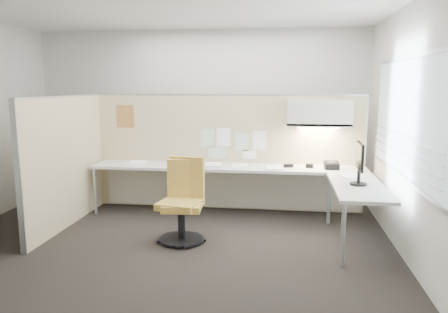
# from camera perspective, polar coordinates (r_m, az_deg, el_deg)

# --- Properties ---
(floor) EXTENTS (5.50, 4.50, 0.01)m
(floor) POSITION_cam_1_polar(r_m,az_deg,el_deg) (5.51, -7.61, -11.04)
(floor) COLOR black
(floor) RESTS_ON ground
(ceiling) EXTENTS (5.50, 4.50, 0.01)m
(ceiling) POSITION_cam_1_polar(r_m,az_deg,el_deg) (5.24, -8.31, 19.12)
(ceiling) COLOR white
(ceiling) RESTS_ON wall_back
(wall_back) EXTENTS (5.50, 0.02, 2.80)m
(wall_back) POSITION_cam_1_polar(r_m,az_deg,el_deg) (7.37, -3.21, 5.40)
(wall_back) COLOR beige
(wall_back) RESTS_ON ground
(wall_front) EXTENTS (5.50, 0.02, 2.80)m
(wall_front) POSITION_cam_1_polar(r_m,az_deg,el_deg) (3.10, -19.19, -0.61)
(wall_front) COLOR beige
(wall_front) RESTS_ON ground
(wall_right) EXTENTS (0.02, 4.50, 2.80)m
(wall_right) POSITION_cam_1_polar(r_m,az_deg,el_deg) (5.18, 22.87, 2.99)
(wall_right) COLOR beige
(wall_right) RESTS_ON ground
(window_pane) EXTENTS (0.01, 2.80, 1.30)m
(window_pane) POSITION_cam_1_polar(r_m,az_deg,el_deg) (5.16, 22.70, 4.66)
(window_pane) COLOR #98A7B1
(window_pane) RESTS_ON wall_right
(partition_back) EXTENTS (4.10, 0.06, 1.75)m
(partition_back) POSITION_cam_1_polar(r_m,az_deg,el_deg) (6.71, 0.39, 0.51)
(partition_back) COLOR tan
(partition_back) RESTS_ON floor
(partition_left) EXTENTS (0.06, 2.20, 1.75)m
(partition_left) POSITION_cam_1_polar(r_m,az_deg,el_deg) (6.28, -19.87, -0.67)
(partition_left) COLOR tan
(partition_left) RESTS_ON floor
(desk) EXTENTS (4.00, 2.07, 0.73)m
(desk) POSITION_cam_1_polar(r_m,az_deg,el_deg) (6.25, 3.29, -2.70)
(desk) COLOR beige
(desk) RESTS_ON floor
(overhead_bin) EXTENTS (0.90, 0.36, 0.38)m
(overhead_bin) POSITION_cam_1_polar(r_m,az_deg,el_deg) (6.39, 12.29, 5.58)
(overhead_bin) COLOR beige
(overhead_bin) RESTS_ON partition_back
(task_light_strip) EXTENTS (0.60, 0.06, 0.02)m
(task_light_strip) POSITION_cam_1_polar(r_m,az_deg,el_deg) (6.41, 12.23, 3.71)
(task_light_strip) COLOR #FFEABF
(task_light_strip) RESTS_ON overhead_bin
(pinned_papers) EXTENTS (1.01, 0.00, 0.47)m
(pinned_papers) POSITION_cam_1_polar(r_m,az_deg,el_deg) (6.64, 1.04, 1.79)
(pinned_papers) COLOR #8CBF8C
(pinned_papers) RESTS_ON partition_back
(poster) EXTENTS (0.28, 0.00, 0.35)m
(poster) POSITION_cam_1_polar(r_m,az_deg,el_deg) (7.00, -12.79, 5.14)
(poster) COLOR orange
(poster) RESTS_ON partition_back
(chair_left) EXTENTS (0.55, 0.57, 1.01)m
(chair_left) POSITION_cam_1_polar(r_m,az_deg,el_deg) (5.42, -5.45, -6.04)
(chair_left) COLOR black
(chair_left) RESTS_ON floor
(chair_right) EXTENTS (0.52, 0.52, 0.98)m
(chair_right) POSITION_cam_1_polar(r_m,az_deg,el_deg) (5.41, -5.32, -6.24)
(chair_right) COLOR black
(chair_right) RESTS_ON floor
(monitor) EXTENTS (0.20, 0.48, 0.50)m
(monitor) POSITION_cam_1_polar(r_m,az_deg,el_deg) (5.38, 17.29, -0.56)
(monitor) COLOR black
(monitor) RESTS_ON desk
(phone) EXTENTS (0.22, 0.21, 0.12)m
(phone) POSITION_cam_1_polar(r_m,az_deg,el_deg) (6.35, 13.82, -1.12)
(phone) COLOR black
(phone) RESTS_ON desk
(stapler) EXTENTS (0.15, 0.08, 0.05)m
(stapler) POSITION_cam_1_polar(r_m,az_deg,el_deg) (6.35, 8.41, -1.20)
(stapler) COLOR black
(stapler) RESTS_ON desk
(tape_dispenser) EXTENTS (0.11, 0.09, 0.06)m
(tape_dispenser) POSITION_cam_1_polar(r_m,az_deg,el_deg) (6.36, 11.13, -1.21)
(tape_dispenser) COLOR black
(tape_dispenser) RESTS_ON desk
(coat_hook) EXTENTS (0.18, 0.41, 1.25)m
(coat_hook) POSITION_cam_1_polar(r_m,az_deg,el_deg) (5.68, -24.00, 3.72)
(coat_hook) COLOR silver
(coat_hook) RESTS_ON partition_left
(paper_stack_0) EXTENTS (0.27, 0.33, 0.03)m
(paper_stack_0) POSITION_cam_1_polar(r_m,az_deg,el_deg) (6.68, -11.24, -0.84)
(paper_stack_0) COLOR white
(paper_stack_0) RESTS_ON desk
(paper_stack_1) EXTENTS (0.25, 0.32, 0.02)m
(paper_stack_1) POSITION_cam_1_polar(r_m,az_deg,el_deg) (6.61, -6.04, -0.86)
(paper_stack_1) COLOR white
(paper_stack_1) RESTS_ON desk
(paper_stack_2) EXTENTS (0.28, 0.34, 0.05)m
(paper_stack_2) POSITION_cam_1_polar(r_m,az_deg,el_deg) (6.32, -1.37, -1.18)
(paper_stack_2) COLOR white
(paper_stack_2) RESTS_ON desk
(paper_stack_3) EXTENTS (0.25, 0.32, 0.01)m
(paper_stack_3) POSITION_cam_1_polar(r_m,az_deg,el_deg) (6.45, 2.02, -1.11)
(paper_stack_3) COLOR white
(paper_stack_3) RESTS_ON desk
(paper_stack_4) EXTENTS (0.28, 0.34, 0.02)m
(paper_stack_4) POSITION_cam_1_polar(r_m,az_deg,el_deg) (6.25, 6.50, -1.46)
(paper_stack_4) COLOR white
(paper_stack_4) RESTS_ON desk
(paper_stack_5) EXTENTS (0.30, 0.35, 0.02)m
(paper_stack_5) POSITION_cam_1_polar(r_m,az_deg,el_deg) (5.84, 16.14, -2.52)
(paper_stack_5) COLOR white
(paper_stack_5) RESTS_ON desk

